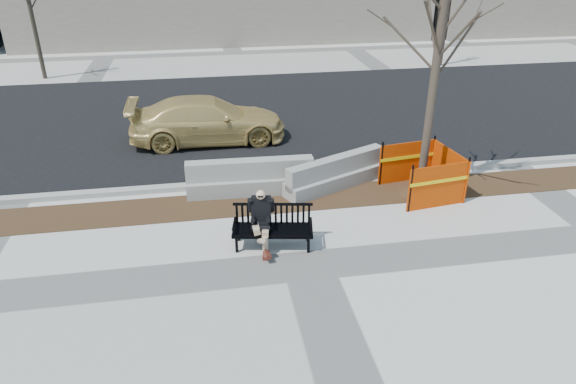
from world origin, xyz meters
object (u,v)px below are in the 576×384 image
object	(u,v)px
jersey_barrier_left	(251,192)
seated_man	(262,245)
tree_fence	(419,193)
sedan	(209,141)
jersey_barrier_right	(335,187)
bench	(273,246)

from	to	relation	value
jersey_barrier_left	seated_man	bearing A→B (deg)	-88.72
tree_fence	sedan	size ratio (longest dim) A/B	1.26
tree_fence	jersey_barrier_right	bearing A→B (deg)	160.01
seated_man	sedan	distance (m)	5.88
jersey_barrier_left	jersey_barrier_right	size ratio (longest dim) A/B	1.08
jersey_barrier_left	jersey_barrier_right	world-z (taller)	jersey_barrier_left
sedan	jersey_barrier_left	bearing A→B (deg)	-167.00
bench	jersey_barrier_right	bearing A→B (deg)	61.58
seated_man	tree_fence	bearing A→B (deg)	31.98
bench	seated_man	size ratio (longest dim) A/B	1.38
tree_fence	jersey_barrier_right	world-z (taller)	tree_fence
tree_fence	seated_man	bearing A→B (deg)	-157.95
jersey_barrier_right	sedan	bearing A→B (deg)	104.61
seated_man	tree_fence	distance (m)	4.23
jersey_barrier_right	seated_man	bearing A→B (deg)	-157.01
seated_man	bench	bearing A→B (deg)	-10.78
sedan	tree_fence	bearing A→B (deg)	-132.29
seated_man	jersey_barrier_right	distance (m)	3.07
seated_man	sedan	world-z (taller)	sedan
sedan	jersey_barrier_left	distance (m)	3.62
jersey_barrier_left	bench	bearing A→B (deg)	-83.64
bench	jersey_barrier_right	distance (m)	2.99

